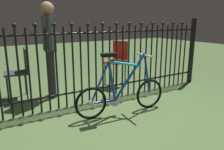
{
  "coord_description": "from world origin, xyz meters",
  "views": [
    {
      "loc": [
        -1.55,
        -2.43,
        1.32
      ],
      "look_at": [
        0.08,
        0.21,
        0.55
      ],
      "focal_mm": 35.98,
      "sensor_mm": 36.0,
      "label": 1
    }
  ],
  "objects_px": {
    "chair_charcoal": "(20,68)",
    "chair_red": "(117,58)",
    "person_visitor": "(49,42)",
    "bicycle": "(122,92)"
  },
  "relations": [
    {
      "from": "bicycle",
      "to": "person_visitor",
      "type": "relative_size",
      "value": 0.87
    },
    {
      "from": "bicycle",
      "to": "chair_red",
      "type": "distance_m",
      "value": 1.48
    },
    {
      "from": "chair_charcoal",
      "to": "chair_red",
      "type": "height_order",
      "value": "chair_red"
    },
    {
      "from": "chair_charcoal",
      "to": "person_visitor",
      "type": "relative_size",
      "value": 0.53
    },
    {
      "from": "chair_red",
      "to": "person_visitor",
      "type": "height_order",
      "value": "person_visitor"
    },
    {
      "from": "bicycle",
      "to": "person_visitor",
      "type": "bearing_deg",
      "value": 116.52
    },
    {
      "from": "chair_charcoal",
      "to": "person_visitor",
      "type": "bearing_deg",
      "value": -25.01
    },
    {
      "from": "person_visitor",
      "to": "chair_charcoal",
      "type": "bearing_deg",
      "value": 154.99
    },
    {
      "from": "bicycle",
      "to": "chair_charcoal",
      "type": "height_order",
      "value": "bicycle"
    },
    {
      "from": "bicycle",
      "to": "chair_charcoal",
      "type": "relative_size",
      "value": 1.62
    }
  ]
}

